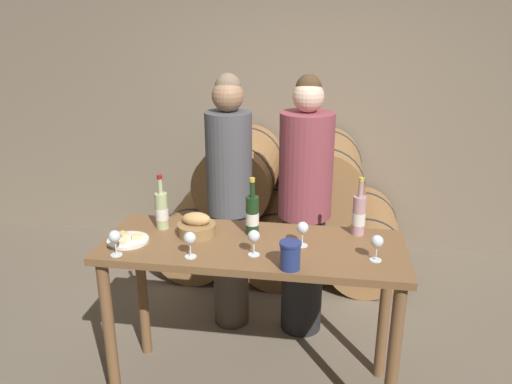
% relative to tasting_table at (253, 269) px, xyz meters
% --- Properties ---
extents(stone_wall_back, '(10.00, 0.12, 3.20)m').
position_rel_tasting_table_xyz_m(stone_wall_back, '(0.00, 2.18, 0.80)').
color(stone_wall_back, '#7F705B').
rests_on(stone_wall_back, ground_plane).
extents(barrel_stack, '(2.02, 0.97, 1.17)m').
position_rel_tasting_table_xyz_m(barrel_stack, '(0.00, 1.58, -0.27)').
color(barrel_stack, '#9E7042').
rests_on(barrel_stack, ground_plane).
extents(tasting_table, '(1.61, 0.60, 0.95)m').
position_rel_tasting_table_xyz_m(tasting_table, '(0.00, 0.00, 0.00)').
color(tasting_table, brown).
rests_on(tasting_table, ground_plane).
extents(person_left, '(0.30, 0.30, 1.76)m').
position_rel_tasting_table_xyz_m(person_left, '(-0.26, 0.68, 0.12)').
color(person_left, '#4C4238').
rests_on(person_left, ground_plane).
extents(person_right, '(0.35, 0.35, 1.77)m').
position_rel_tasting_table_xyz_m(person_right, '(0.24, 0.68, 0.10)').
color(person_right, '#232326').
rests_on(person_right, ground_plane).
extents(wine_bottle_red, '(0.07, 0.07, 0.33)m').
position_rel_tasting_table_xyz_m(wine_bottle_red, '(-0.02, 0.13, 0.26)').
color(wine_bottle_red, '#193819').
rests_on(wine_bottle_red, tasting_table).
extents(wine_bottle_white, '(0.07, 0.07, 0.32)m').
position_rel_tasting_table_xyz_m(wine_bottle_white, '(-0.54, 0.13, 0.26)').
color(wine_bottle_white, '#ADBC7F').
rests_on(wine_bottle_white, tasting_table).
extents(wine_bottle_rose, '(0.07, 0.07, 0.33)m').
position_rel_tasting_table_xyz_m(wine_bottle_rose, '(0.56, 0.21, 0.27)').
color(wine_bottle_rose, '#BC8E93').
rests_on(wine_bottle_rose, tasting_table).
extents(blue_crock, '(0.11, 0.11, 0.14)m').
position_rel_tasting_table_xyz_m(blue_crock, '(0.22, -0.24, 0.23)').
color(blue_crock, navy).
rests_on(blue_crock, tasting_table).
extents(bread_basket, '(0.21, 0.21, 0.13)m').
position_rel_tasting_table_xyz_m(bread_basket, '(-0.32, 0.07, 0.20)').
color(bread_basket, olive).
rests_on(bread_basket, tasting_table).
extents(cheese_plate, '(0.22, 0.22, 0.04)m').
position_rel_tasting_table_xyz_m(cheese_plate, '(-0.67, -0.08, 0.16)').
color(cheese_plate, white).
rests_on(cheese_plate, tasting_table).
extents(wine_glass_far_left, '(0.06, 0.06, 0.14)m').
position_rel_tasting_table_xyz_m(wine_glass_far_left, '(-0.66, -0.24, 0.25)').
color(wine_glass_far_left, white).
rests_on(wine_glass_far_left, tasting_table).
extents(wine_glass_left, '(0.06, 0.06, 0.14)m').
position_rel_tasting_table_xyz_m(wine_glass_left, '(-0.28, -0.20, 0.25)').
color(wine_glass_left, white).
rests_on(wine_glass_left, tasting_table).
extents(wine_glass_center, '(0.06, 0.06, 0.14)m').
position_rel_tasting_table_xyz_m(wine_glass_center, '(0.03, -0.13, 0.25)').
color(wine_glass_center, white).
rests_on(wine_glass_center, tasting_table).
extents(wine_glass_right, '(0.06, 0.06, 0.14)m').
position_rel_tasting_table_xyz_m(wine_glass_right, '(0.26, 0.02, 0.25)').
color(wine_glass_right, white).
rests_on(wine_glass_right, tasting_table).
extents(wine_glass_far_right, '(0.06, 0.06, 0.14)m').
position_rel_tasting_table_xyz_m(wine_glass_far_right, '(0.63, -0.10, 0.25)').
color(wine_glass_far_right, white).
rests_on(wine_glass_far_right, tasting_table).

